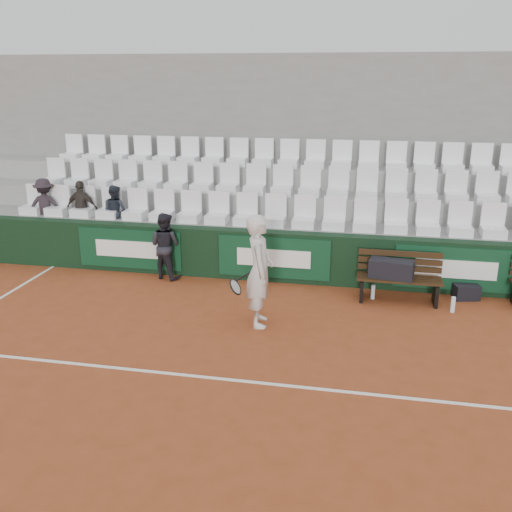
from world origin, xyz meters
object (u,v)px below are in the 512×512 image
at_px(water_bottle_near, 373,292).
at_px(sports_bag_left, 391,269).
at_px(bench_left, 398,289).
at_px(spectator_c, 114,191).
at_px(ball_kid, 165,246).
at_px(tennis_player, 259,271).
at_px(spectator_a, 43,186).
at_px(spectator_b, 80,188).
at_px(sports_bag_ground, 466,292).
at_px(water_bottle_far, 453,305).

bearing_deg(water_bottle_near, sports_bag_left, -8.80).
distance_m(bench_left, spectator_c, 6.21).
bearing_deg(ball_kid, sports_bag_left, -168.13).
distance_m(tennis_player, spectator_a, 5.97).
bearing_deg(spectator_c, bench_left, -172.76).
bearing_deg(spectator_a, spectator_b, 162.62).
xyz_separation_m(spectator_a, spectator_b, (0.87, 0.00, -0.01)).
bearing_deg(spectator_c, sports_bag_left, -173.27).
distance_m(sports_bag_ground, water_bottle_far, 0.75).
bearing_deg(sports_bag_left, water_bottle_near, 171.20).
bearing_deg(ball_kid, sports_bag_ground, -163.26).
distance_m(water_bottle_near, spectator_b, 6.55).
relative_size(tennis_player, spectator_b, 1.53).
bearing_deg(ball_kid, tennis_player, 158.17).
xyz_separation_m(sports_bag_left, sports_bag_ground, (1.39, 0.37, -0.48)).
relative_size(sports_bag_left, ball_kid, 0.57).
relative_size(water_bottle_near, ball_kid, 0.20).
xyz_separation_m(water_bottle_near, water_bottle_far, (1.36, -0.35, 0.00)).
height_order(sports_bag_left, spectator_c, spectator_c).
height_order(water_bottle_far, spectator_c, spectator_c).
height_order(water_bottle_near, tennis_player, tennis_player).
xyz_separation_m(bench_left, spectator_b, (-6.72, 1.17, 1.38)).
bearing_deg(bench_left, sports_bag_left, -171.08).
bearing_deg(water_bottle_near, bench_left, -2.80).
distance_m(water_bottle_far, spectator_a, 8.77).
bearing_deg(spectator_b, tennis_player, 149.09).
relative_size(bench_left, spectator_c, 1.31).
xyz_separation_m(water_bottle_near, tennis_player, (-1.84, -1.48, 0.79)).
xyz_separation_m(ball_kid, spectator_c, (-1.39, 0.80, 0.90)).
bearing_deg(tennis_player, spectator_a, 153.69).
bearing_deg(water_bottle_near, ball_kid, 175.23).
bearing_deg(tennis_player, sports_bag_left, 33.97).
height_order(bench_left, sports_bag_left, sports_bag_left).
relative_size(bench_left, water_bottle_far, 5.40).
xyz_separation_m(bench_left, spectator_a, (-7.60, 1.17, 1.39)).
relative_size(sports_bag_ground, spectator_a, 0.36).
xyz_separation_m(water_bottle_near, spectator_b, (-6.28, 1.15, 1.47)).
height_order(water_bottle_near, spectator_b, spectator_b).
bearing_deg(spectator_c, water_bottle_near, -173.42).
bearing_deg(spectator_b, sports_bag_left, 169.43).
relative_size(water_bottle_far, spectator_a, 0.23).
xyz_separation_m(tennis_player, spectator_b, (-4.44, 2.63, 0.68)).
height_order(water_bottle_far, ball_kid, ball_kid).
bearing_deg(ball_kid, spectator_c, -13.02).
distance_m(spectator_a, spectator_b, 0.87).
bearing_deg(water_bottle_near, water_bottle_far, -14.51).
bearing_deg(sports_bag_ground, ball_kid, 179.83).
height_order(ball_kid, spectator_b, spectator_b).
distance_m(water_bottle_far, spectator_b, 7.92).
height_order(water_bottle_far, tennis_player, tennis_player).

